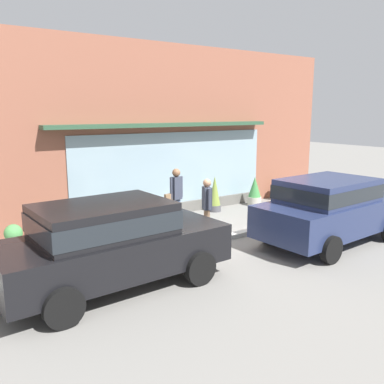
{
  "coord_description": "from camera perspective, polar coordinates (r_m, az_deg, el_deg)",
  "views": [
    {
      "loc": [
        -6.72,
        -8.39,
        3.38
      ],
      "look_at": [
        -0.19,
        1.2,
        1.08
      ],
      "focal_mm": 38.39,
      "sensor_mm": 36.0,
      "label": 1
    }
  ],
  "objects": [
    {
      "name": "potted_plant_doorstep",
      "position": [
        16.19,
        11.88,
        0.18
      ],
      "size": [
        0.5,
        0.5,
        0.68
      ],
      "color": "#B7B2A3",
      "rests_on": "ground_plane"
    },
    {
      "name": "potted_plant_by_entrance",
      "position": [
        11.16,
        -23.56,
        -5.51
      ],
      "size": [
        0.45,
        0.45,
        0.62
      ],
      "color": "#B7B2A3",
      "rests_on": "ground_plane"
    },
    {
      "name": "potted_plant_low_front",
      "position": [
        15.03,
        8.69,
        0.03
      ],
      "size": [
        0.5,
        0.5,
        1.05
      ],
      "color": "#B7B2A3",
      "rests_on": "ground_plane"
    },
    {
      "name": "pedestrian_passerby",
      "position": [
        10.95,
        2.08,
        -1.63
      ],
      "size": [
        0.3,
        0.47,
        1.62
      ],
      "rotation": [
        0.0,
        0.0,
        1.2
      ],
      "color": "brown",
      "rests_on": "ground_plane"
    },
    {
      "name": "ground_plane",
      "position": [
        11.27,
        4.27,
        -6.27
      ],
      "size": [
        60.0,
        60.0,
        0.0
      ],
      "primitive_type": "plane",
      "color": "gray"
    },
    {
      "name": "potted_plant_window_left",
      "position": [
        13.99,
        3.17,
        -0.31
      ],
      "size": [
        0.44,
        0.44,
        1.22
      ],
      "color": "#4C4C51",
      "rests_on": "ground_plane"
    },
    {
      "name": "potted_plant_corner_tall",
      "position": [
        11.27,
        -18.66,
        -4.27
      ],
      "size": [
        0.52,
        0.52,
        0.84
      ],
      "color": "#4C4C51",
      "rests_on": "ground_plane"
    },
    {
      "name": "potted_plant_window_center",
      "position": [
        12.1,
        -10.09,
        -3.59
      ],
      "size": [
        0.41,
        0.41,
        0.65
      ],
      "color": "#B7B2A3",
      "rests_on": "ground_plane"
    },
    {
      "name": "curb_strip",
      "position": [
        11.11,
        4.92,
        -6.22
      ],
      "size": [
        14.0,
        0.24,
        0.12
      ],
      "primitive_type": "cube",
      "color": "#B2B2AD",
      "rests_on": "ground_plane"
    },
    {
      "name": "parked_car_navy",
      "position": [
        11.12,
        18.57,
        -1.97
      ],
      "size": [
        4.37,
        2.24,
        1.7
      ],
      "rotation": [
        0.0,
        0.0,
        0.06
      ],
      "color": "navy",
      "rests_on": "ground_plane"
    },
    {
      "name": "pedestrian_with_handbag",
      "position": [
        11.84,
        -2.27,
        -0.26
      ],
      "size": [
        0.63,
        0.24,
        1.76
      ],
      "rotation": [
        0.0,
        0.0,
        3.27
      ],
      "color": "#475675",
      "rests_on": "ground_plane"
    },
    {
      "name": "storefront",
      "position": [
        13.41,
        -4.12,
        8.13
      ],
      "size": [
        14.0,
        0.81,
        5.47
      ],
      "color": "#935642",
      "rests_on": "ground_plane"
    },
    {
      "name": "fire_hydrant",
      "position": [
        11.1,
        -3.52,
        -4.04
      ],
      "size": [
        0.42,
        0.39,
        0.9
      ],
      "color": "#B2B2B7",
      "rests_on": "ground_plane"
    },
    {
      "name": "parked_car_black",
      "position": [
        8.01,
        -11.23,
        -6.6
      ],
      "size": [
        4.49,
        2.17,
        1.7
      ],
      "rotation": [
        0.0,
        0.0,
        0.05
      ],
      "color": "black",
      "rests_on": "ground_plane"
    }
  ]
}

